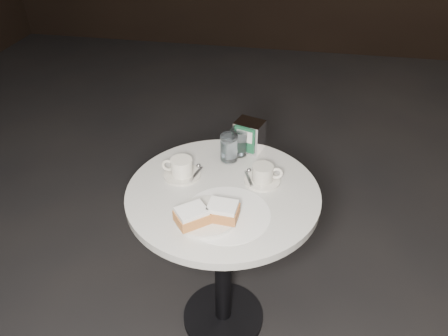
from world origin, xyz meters
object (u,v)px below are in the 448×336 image
Objects in this scene: cafe_table at (223,231)px; napkin_dispenser at (249,136)px; water_glass_left at (229,148)px; coffee_cup_right at (263,175)px; coffee_cup_left at (181,169)px; water_glass_right at (239,142)px; beignet_plate at (207,215)px.

cafe_table is 0.39m from napkin_dispenser.
coffee_cup_right is at bearing -38.93° from water_glass_left.
coffee_cup_left is 1.01× the size of coffee_cup_right.
coffee_cup_left is 0.21m from water_glass_left.
water_glass_right is at bearing 43.00° from coffee_cup_left.
beignet_plate is at bearing -59.38° from coffee_cup_left.
beignet_plate is at bearing -129.53° from coffee_cup_right.
napkin_dispenser reaches higher than water_glass_right.
water_glass_right is (-0.12, 0.17, 0.02)m from coffee_cup_right.
water_glass_left is at bearing -109.07° from napkin_dispenser.
coffee_cup_left reaches higher than cafe_table.
coffee_cup_right is at bearing -51.97° from napkin_dispenser.
beignet_plate is 2.04× the size of napkin_dispenser.
water_glass_left is 0.06m from water_glass_right.
cafe_table is at bearing -21.83° from coffee_cup_left.
beignet_plate reaches higher than cafe_table.
coffee_cup_right is (0.13, 0.08, 0.23)m from cafe_table.
water_glass_left reaches higher than coffee_cup_right.
coffee_cup_left is 0.32m from napkin_dispenser.
cafe_table is at bearing -86.29° from water_glass_left.
coffee_cup_right is 0.21m from water_glass_right.
water_glass_right reaches higher than cafe_table.
cafe_table is 4.99× the size of coffee_cup_left.
coffee_cup_right is (0.30, 0.02, -0.00)m from coffee_cup_left.
water_glass_right is (0.02, 0.25, 0.25)m from cafe_table.
water_glass_right reaches higher than coffee_cup_right.
coffee_cup_left is 1.36× the size of water_glass_right.
napkin_dispenser is (-0.08, 0.21, 0.03)m from coffee_cup_right.
beignet_plate is 2.38× the size of water_glass_left.
cafe_table is 0.28m from beignet_plate.
napkin_dispenser is (0.03, 0.04, 0.01)m from water_glass_right.
napkin_dispenser is at bearing 80.46° from beignet_plate.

